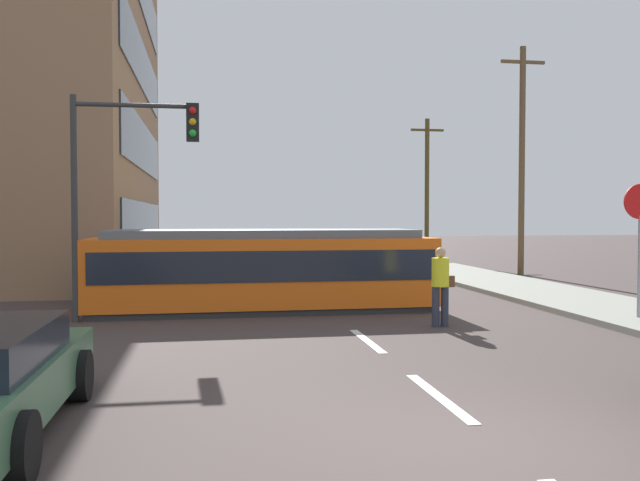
% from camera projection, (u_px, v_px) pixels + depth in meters
% --- Properties ---
extents(ground_plane, '(120.00, 120.00, 0.00)m').
position_uv_depth(ground_plane, '(329.00, 311.00, 16.66)').
color(ground_plane, '#433736').
extents(lane_stripe_1, '(0.16, 2.40, 0.01)m').
position_uv_depth(lane_stripe_1, '(439.00, 397.00, 8.78)').
color(lane_stripe_1, silver).
rests_on(lane_stripe_1, ground).
extents(lane_stripe_2, '(0.16, 2.40, 0.01)m').
position_uv_depth(lane_stripe_2, '(367.00, 341.00, 12.72)').
color(lane_stripe_2, silver).
rests_on(lane_stripe_2, ground).
extents(lane_stripe_3, '(0.16, 2.40, 0.01)m').
position_uv_depth(lane_stripe_3, '(295.00, 285.00, 23.08)').
color(lane_stripe_3, silver).
rests_on(lane_stripe_3, ground).
extents(lane_stripe_4, '(0.16, 2.40, 0.01)m').
position_uv_depth(lane_stripe_4, '(277.00, 271.00, 29.00)').
color(lane_stripe_4, silver).
rests_on(lane_stripe_4, ground).
extents(streetcar_tram, '(8.36, 2.63, 1.99)m').
position_uv_depth(streetcar_tram, '(263.00, 269.00, 16.87)').
color(streetcar_tram, orange).
rests_on(streetcar_tram, ground).
extents(city_bus, '(2.58, 5.67, 1.77)m').
position_uv_depth(city_bus, '(249.00, 256.00, 22.18)').
color(city_bus, gold).
rests_on(city_bus, ground).
extents(pedestrian_crossing, '(0.50, 0.36, 1.67)m').
position_uv_depth(pedestrian_crossing, '(441.00, 282.00, 14.33)').
color(pedestrian_crossing, '#2D3242').
rests_on(pedestrian_crossing, ground).
extents(parked_sedan_mid, '(2.04, 4.57, 1.19)m').
position_uv_depth(parked_sedan_mid, '(127.00, 274.00, 20.19)').
color(parked_sedan_mid, navy).
rests_on(parked_sedan_mid, ground).
extents(stop_sign, '(0.76, 0.07, 2.88)m').
position_uv_depth(stop_sign, '(640.00, 222.00, 14.72)').
color(stop_sign, gray).
rests_on(stop_sign, sidewalk_curb_right).
extents(traffic_light_mast, '(2.76, 0.33, 4.96)m').
position_uv_depth(traffic_light_mast, '(125.00, 164.00, 15.04)').
color(traffic_light_mast, '#333333').
rests_on(traffic_light_mast, ground).
extents(utility_pole_mid, '(1.80, 0.24, 8.96)m').
position_uv_depth(utility_pole_mid, '(522.00, 157.00, 26.91)').
color(utility_pole_mid, brown).
rests_on(utility_pole_mid, ground).
extents(utility_pole_far, '(1.80, 0.24, 7.51)m').
position_uv_depth(utility_pole_far, '(427.00, 186.00, 36.55)').
color(utility_pole_far, brown).
rests_on(utility_pole_far, ground).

